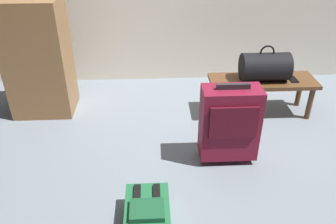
{
  "coord_description": "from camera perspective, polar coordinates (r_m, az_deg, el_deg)",
  "views": [
    {
      "loc": [
        -0.39,
        -2.21,
        1.76
      ],
      "look_at": [
        -0.26,
        0.34,
        0.25
      ],
      "focal_mm": 37.01,
      "sensor_mm": 36.0,
      "label": 1
    }
  ],
  "objects": [
    {
      "name": "backpack_green",
      "position": [
        2.29,
        -3.41,
        -16.3
      ],
      "size": [
        0.28,
        0.38,
        0.21
      ],
      "color": "#1E6038",
      "rests_on": "ground"
    },
    {
      "name": "suitcase_upright_burgundy",
      "position": [
        2.69,
        10.08,
        -1.68
      ],
      "size": [
        0.44,
        0.24,
        0.67
      ],
      "color": "maroon",
      "rests_on": "ground"
    },
    {
      "name": "duffel_bag_black",
      "position": [
        3.35,
        15.69,
        7.21
      ],
      "size": [
        0.44,
        0.26,
        0.34
      ],
      "color": "black",
      "rests_on": "bench"
    },
    {
      "name": "cell_phone",
      "position": [
        3.48,
        19.88,
        5.09
      ],
      "size": [
        0.07,
        0.14,
        0.01
      ],
      "color": "black",
      "rests_on": "bench"
    },
    {
      "name": "ground_plane",
      "position": [
        2.86,
        5.57,
        -7.65
      ],
      "size": [
        6.6,
        6.6,
        0.0
      ],
      "primitive_type": "plane",
      "color": "slate"
    },
    {
      "name": "bench",
      "position": [
        3.42,
        15.25,
        4.36
      ],
      "size": [
        1.0,
        0.36,
        0.36
      ],
      "color": "brown",
      "rests_on": "ground"
    },
    {
      "name": "side_cabinet",
      "position": [
        3.49,
        -20.63,
        8.34
      ],
      "size": [
        0.56,
        0.44,
        1.1
      ],
      "color": "olive",
      "rests_on": "ground"
    }
  ]
}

